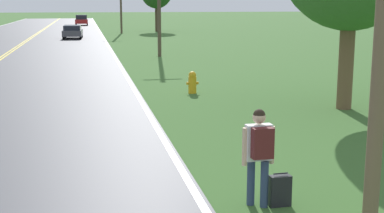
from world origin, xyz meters
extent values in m
cylinder|color=navy|center=(8.09, 2.16, 0.42)|extent=(0.14, 0.14, 0.84)
cylinder|color=navy|center=(8.29, 2.01, 0.42)|extent=(0.14, 0.14, 0.84)
cube|color=white|center=(8.19, 2.08, 1.15)|extent=(0.46, 0.21, 0.63)
sphere|color=beige|center=(8.19, 2.08, 1.59)|extent=(0.23, 0.23, 0.23)
sphere|color=#2D2319|center=(8.19, 2.08, 1.63)|extent=(0.21, 0.21, 0.21)
cylinder|color=beige|center=(7.94, 2.07, 1.09)|extent=(0.09, 0.09, 0.66)
cylinder|color=beige|center=(8.44, 2.09, 1.09)|extent=(0.09, 0.09, 0.66)
cube|color=#561E1E|center=(8.20, 1.90, 1.18)|extent=(0.37, 0.19, 0.53)
cube|color=black|center=(8.58, 2.00, 0.28)|extent=(0.38, 0.19, 0.55)
cylinder|color=black|center=(8.58, 2.00, 0.59)|extent=(0.26, 0.04, 0.02)
cylinder|color=gold|center=(9.43, 13.98, 0.33)|extent=(0.32, 0.32, 0.65)
sphere|color=gold|center=(9.43, 13.98, 0.72)|extent=(0.30, 0.30, 0.30)
cylinder|color=gold|center=(9.63, 13.98, 0.40)|extent=(0.08, 0.11, 0.11)
cylinder|color=gold|center=(9.23, 13.98, 0.40)|extent=(0.08, 0.11, 0.11)
cylinder|color=brown|center=(13.82, 9.92, 1.68)|extent=(0.50, 0.50, 3.35)
cylinder|color=#473828|center=(14.22, 60.18, 1.71)|extent=(0.41, 0.41, 3.42)
cylinder|color=black|center=(4.97, 47.20, 0.32)|extent=(0.22, 0.66, 0.65)
cylinder|color=black|center=(3.34, 47.26, 0.32)|extent=(0.22, 0.66, 0.65)
cylinder|color=black|center=(5.07, 49.79, 0.32)|extent=(0.22, 0.66, 0.65)
cylinder|color=black|center=(3.44, 49.85, 0.32)|extent=(0.22, 0.66, 0.65)
cube|color=#47474C|center=(4.20, 48.52, 0.57)|extent=(1.99, 4.25, 0.56)
cube|color=#1E232D|center=(4.20, 48.52, 1.09)|extent=(1.73, 2.99, 0.47)
cylinder|color=black|center=(5.85, 79.30, 0.36)|extent=(0.21, 0.72, 0.71)
cylinder|color=black|center=(4.12, 79.32, 0.36)|extent=(0.21, 0.72, 0.71)
cylinder|color=black|center=(5.87, 81.97, 0.36)|extent=(0.21, 0.72, 0.71)
cylinder|color=black|center=(4.14, 81.98, 0.36)|extent=(0.21, 0.72, 0.71)
cube|color=#A81E1E|center=(4.99, 80.64, 0.63)|extent=(1.97, 4.32, 0.62)
cube|color=#1E232D|center=(4.99, 80.81, 1.28)|extent=(1.72, 2.38, 0.69)
camera|label=1|loc=(5.31, -6.42, 3.51)|focal=50.00mm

